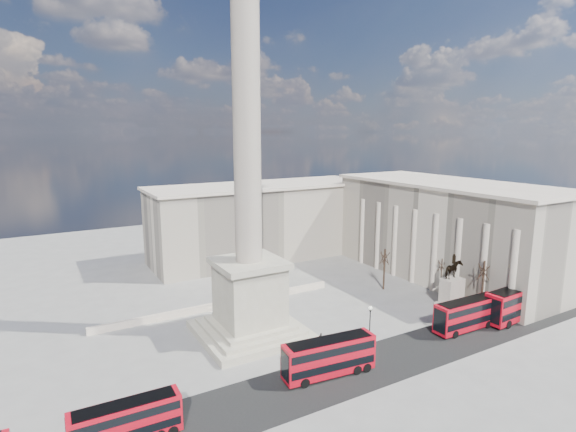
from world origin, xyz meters
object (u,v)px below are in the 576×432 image
at_px(nelsons_column, 249,245).
at_px(pedestrian_crossing, 321,339).
at_px(red_bus_b, 330,357).
at_px(victorian_lamp, 370,323).
at_px(equestrian_statue, 452,288).
at_px(pedestrian_walking, 434,323).
at_px(pedestrian_standing, 443,320).
at_px(red_bus_a, 127,422).
at_px(red_bus_d, 517,302).
at_px(red_bus_c, 468,314).

distance_m(nelsons_column, pedestrian_crossing, 15.82).
relative_size(red_bus_b, pedestrian_crossing, 6.48).
bearing_deg(victorian_lamp, equestrian_statue, 12.23).
bearing_deg(victorian_lamp, pedestrian_walking, -0.88).
height_order(pedestrian_walking, pedestrian_standing, pedestrian_standing).
distance_m(red_bus_a, red_bus_b, 22.59).
relative_size(nelsons_column, red_bus_b, 4.39).
bearing_deg(pedestrian_walking, red_bus_b, 166.45).
xyz_separation_m(red_bus_b, pedestrian_walking, (20.51, 2.90, -1.62)).
height_order(equestrian_statue, pedestrian_walking, equestrian_statue).
bearing_deg(pedestrian_crossing, red_bus_a, 74.65).
relative_size(red_bus_a, pedestrian_crossing, 5.60).
relative_size(nelsons_column, equestrian_statue, 5.68).
bearing_deg(victorian_lamp, pedestrian_standing, -0.77).
bearing_deg(equestrian_statue, victorian_lamp, -167.77).
height_order(red_bus_b, pedestrian_standing, red_bus_b).
relative_size(red_bus_d, equestrian_statue, 1.43).
bearing_deg(red_bus_d, pedestrian_walking, 161.00).
distance_m(red_bus_d, pedestrian_crossing, 31.50).
relative_size(nelsons_column, red_bus_c, 4.49).
bearing_deg(pedestrian_standing, red_bus_b, -2.73).
height_order(nelsons_column, equestrian_statue, nelsons_column).
height_order(red_bus_d, pedestrian_walking, red_bus_d).
bearing_deg(equestrian_statue, pedestrian_walking, -152.33).
height_order(red_bus_a, pedestrian_crossing, red_bus_a).
bearing_deg(red_bus_a, pedestrian_standing, 5.43).
xyz_separation_m(nelsons_column, pedestrian_walking, (23.93, -11.50, -12.16)).
relative_size(pedestrian_standing, pedestrian_crossing, 1.05).
bearing_deg(pedestrian_walking, red_bus_c, -55.63).
distance_m(red_bus_b, pedestrian_walking, 20.78).
bearing_deg(red_bus_c, red_bus_b, -177.78).
bearing_deg(pedestrian_standing, red_bus_d, 151.61).
distance_m(red_bus_a, red_bus_d, 56.45).
height_order(nelsons_column, red_bus_c, nelsons_column).
bearing_deg(red_bus_a, red_bus_c, 2.14).
height_order(red_bus_d, pedestrian_standing, red_bus_d).
relative_size(red_bus_a, equestrian_statue, 1.12).
xyz_separation_m(nelsons_column, red_bus_a, (-19.16, -14.68, -10.84)).
bearing_deg(victorian_lamp, red_bus_b, -160.16).
height_order(nelsons_column, red_bus_d, nelsons_column).
xyz_separation_m(red_bus_b, victorian_lamp, (8.55, 3.09, 1.00)).
height_order(red_bus_d, equestrian_statue, equestrian_statue).
bearing_deg(nelsons_column, pedestrian_standing, -24.05).
bearing_deg(red_bus_d, nelsons_column, 154.57).
height_order(red_bus_b, equestrian_statue, equestrian_statue).
relative_size(red_bus_a, red_bus_d, 0.78).
xyz_separation_m(red_bus_a, pedestrian_crossing, (25.92, 6.97, -1.20)).
relative_size(red_bus_c, red_bus_d, 0.89).
relative_size(nelsons_column, victorian_lamp, 8.70).
xyz_separation_m(red_bus_a, equestrian_statue, (52.12, 7.91, 1.00)).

